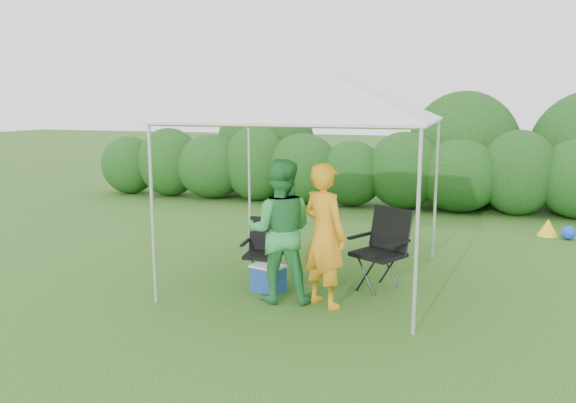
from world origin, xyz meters
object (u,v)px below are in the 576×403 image
(chair_right, at_px, (383,243))
(chair_left, at_px, (265,246))
(canopy, at_px, (313,93))
(woman, at_px, (280,231))
(man, at_px, (324,235))
(cooler, at_px, (268,278))

(chair_right, relative_size, chair_left, 1.22)
(chair_right, distance_m, chair_left, 1.55)
(chair_left, bearing_deg, chair_right, 1.49)
(canopy, bearing_deg, woman, -97.70)
(canopy, xyz_separation_m, chair_right, (0.97, -0.11, -1.88))
(chair_right, bearing_deg, man, -93.69)
(chair_left, height_order, man, man)
(canopy, xyz_separation_m, woman, (-0.13, -0.96, -1.61))
(chair_left, distance_m, man, 1.24)
(man, bearing_deg, chair_left, -3.52)
(man, distance_m, cooler, 1.08)
(chair_right, xyz_separation_m, cooler, (-1.34, -0.59, -0.41))
(canopy, relative_size, woman, 1.82)
(man, bearing_deg, woman, 28.39)
(woman, relative_size, cooler, 3.63)
(chair_left, bearing_deg, man, -40.30)
(woman, bearing_deg, canopy, -110.90)
(chair_left, relative_size, woman, 0.49)
(chair_left, xyz_separation_m, cooler, (0.19, -0.38, -0.31))
(canopy, height_order, man, canopy)
(man, bearing_deg, canopy, -36.25)
(man, distance_m, woman, 0.55)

